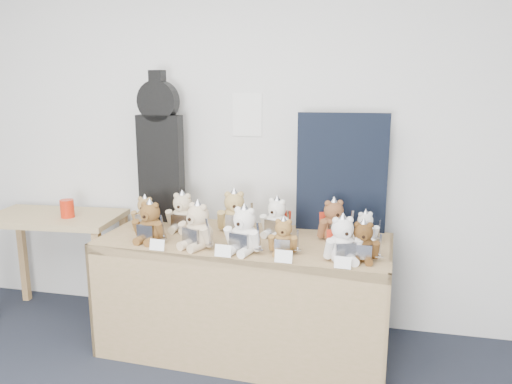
% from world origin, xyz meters
% --- Properties ---
extents(room_shell, '(6.00, 6.00, 6.00)m').
position_xyz_m(room_shell, '(0.30, 2.49, 1.51)').
color(room_shell, silver).
rests_on(room_shell, floor).
extents(display_table, '(1.86, 0.85, 0.76)m').
position_xyz_m(display_table, '(0.40, 1.93, 0.60)').
color(display_table, olive).
rests_on(display_table, floor).
extents(side_table, '(0.98, 0.59, 0.79)m').
position_xyz_m(side_table, '(-1.07, 2.15, 0.66)').
color(side_table, tan).
rests_on(side_table, floor).
extents(guitar_case, '(0.32, 0.11, 1.05)m').
position_xyz_m(guitar_case, '(-0.28, 2.30, 1.27)').
color(guitar_case, black).
rests_on(guitar_case, display_table).
extents(navy_board, '(0.59, 0.04, 0.78)m').
position_xyz_m(navy_board, '(0.98, 2.32, 1.15)').
color(navy_board, black).
rests_on(navy_board, display_table).
extents(red_cup, '(0.10, 0.10, 0.13)m').
position_xyz_m(red_cup, '(-0.93, 2.12, 0.85)').
color(red_cup, red).
rests_on(red_cup, side_table).
extents(teddy_front_far_left, '(0.24, 0.20, 0.29)m').
position_xyz_m(teddy_front_far_left, '(-0.16, 1.82, 0.88)').
color(teddy_front_far_left, brown).
rests_on(teddy_front_far_left, display_table).
extents(teddy_front_left, '(0.25, 0.25, 0.31)m').
position_xyz_m(teddy_front_left, '(0.17, 1.78, 0.88)').
color(teddy_front_left, tan).
rests_on(teddy_front_left, display_table).
extents(teddy_front_centre, '(0.25, 0.23, 0.31)m').
position_xyz_m(teddy_front_centre, '(0.46, 1.76, 0.88)').
color(teddy_front_centre, silver).
rests_on(teddy_front_centre, display_table).
extents(teddy_front_right, '(0.19, 0.16, 0.24)m').
position_xyz_m(teddy_front_right, '(0.69, 1.79, 0.85)').
color(teddy_front_right, brown).
rests_on(teddy_front_right, display_table).
extents(teddy_front_far_right, '(0.24, 0.23, 0.29)m').
position_xyz_m(teddy_front_far_right, '(1.03, 1.74, 0.87)').
color(teddy_front_far_right, silver).
rests_on(teddy_front_far_right, display_table).
extents(teddy_front_end, '(0.21, 0.17, 0.25)m').
position_xyz_m(teddy_front_end, '(1.14, 1.77, 0.86)').
color(teddy_front_end, '#4F341B').
rests_on(teddy_front_end, display_table).
extents(teddy_back_left, '(0.24, 0.19, 0.29)m').
position_xyz_m(teddy_back_left, '(-0.05, 2.10, 0.88)').
color(teddy_back_left, '#C3AF8E').
rests_on(teddy_back_left, display_table).
extents(teddy_back_centre_left, '(0.26, 0.23, 0.31)m').
position_xyz_m(teddy_back_centre_left, '(0.30, 2.14, 0.88)').
color(teddy_back_centre_left, tan).
rests_on(teddy_back_centre_left, display_table).
extents(teddy_back_centre_right, '(0.23, 0.22, 0.28)m').
position_xyz_m(teddy_back_centre_right, '(0.58, 2.12, 0.87)').
color(teddy_back_centre_right, white).
rests_on(teddy_back_centre_right, display_table).
extents(teddy_back_right, '(0.24, 0.23, 0.29)m').
position_xyz_m(teddy_back_right, '(0.95, 2.12, 0.88)').
color(teddy_back_right, brown).
rests_on(teddy_back_right, display_table).
extents(teddy_back_end, '(0.18, 0.18, 0.22)m').
position_xyz_m(teddy_back_end, '(1.15, 2.10, 0.85)').
color(teddy_back_end, white).
rests_on(teddy_back_end, display_table).
extents(teddy_back_far_left, '(0.20, 0.17, 0.25)m').
position_xyz_m(teddy_back_far_left, '(-0.32, 2.09, 0.86)').
color(teddy_back_far_left, olive).
rests_on(teddy_back_far_left, display_table).
extents(entry_card_a, '(0.09, 0.02, 0.07)m').
position_xyz_m(entry_card_a, '(-0.05, 1.67, 0.80)').
color(entry_card_a, white).
rests_on(entry_card_a, display_table).
extents(entry_card_b, '(0.10, 0.03, 0.07)m').
position_xyz_m(entry_card_b, '(0.36, 1.64, 0.80)').
color(entry_card_b, white).
rests_on(entry_card_b, display_table).
extents(entry_card_c, '(0.10, 0.03, 0.07)m').
position_xyz_m(entry_card_c, '(0.71, 1.63, 0.80)').
color(entry_card_c, white).
rests_on(entry_card_c, display_table).
extents(entry_card_d, '(0.09, 0.02, 0.06)m').
position_xyz_m(entry_card_d, '(1.04, 1.61, 0.79)').
color(entry_card_d, white).
rests_on(entry_card_d, display_table).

